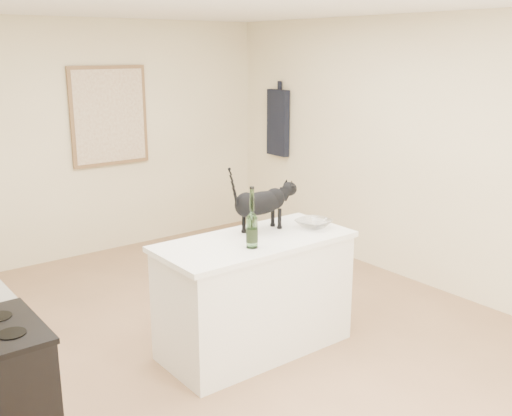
# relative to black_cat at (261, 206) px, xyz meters

# --- Properties ---
(floor) EXTENTS (5.50, 5.50, 0.00)m
(floor) POSITION_rel_black_cat_xyz_m (-0.26, 0.07, -1.10)
(floor) COLOR #9E7654
(floor) RESTS_ON ground
(ceiling) EXTENTS (5.50, 5.50, 0.00)m
(ceiling) POSITION_rel_black_cat_xyz_m (-0.26, 0.07, 1.50)
(ceiling) COLOR white
(ceiling) RESTS_ON ground
(wall_back) EXTENTS (4.50, 0.00, 4.50)m
(wall_back) POSITION_rel_black_cat_xyz_m (-0.26, 2.82, 0.20)
(wall_back) COLOR beige
(wall_back) RESTS_ON ground
(wall_right) EXTENTS (0.00, 5.50, 5.50)m
(wall_right) POSITION_rel_black_cat_xyz_m (1.99, 0.07, 0.20)
(wall_right) COLOR beige
(wall_right) RESTS_ON ground
(island_base) EXTENTS (1.44, 0.67, 0.86)m
(island_base) POSITION_rel_black_cat_xyz_m (-0.16, -0.13, -0.67)
(island_base) COLOR white
(island_base) RESTS_ON floor
(island_top) EXTENTS (1.50, 0.70, 0.04)m
(island_top) POSITION_rel_black_cat_xyz_m (-0.16, -0.13, -0.22)
(island_top) COLOR white
(island_top) RESTS_ON island_base
(artwork_frame) EXTENTS (0.90, 0.03, 1.10)m
(artwork_frame) POSITION_rel_black_cat_xyz_m (0.04, 2.79, 0.45)
(artwork_frame) COLOR brown
(artwork_frame) RESTS_ON wall_back
(artwork_canvas) EXTENTS (0.82, 0.00, 1.02)m
(artwork_canvas) POSITION_rel_black_cat_xyz_m (0.04, 2.77, 0.45)
(artwork_canvas) COLOR beige
(artwork_canvas) RESTS_ON wall_back
(hanging_garment) EXTENTS (0.08, 0.34, 0.80)m
(hanging_garment) POSITION_rel_black_cat_xyz_m (1.93, 2.12, 0.30)
(hanging_garment) COLOR black
(hanging_garment) RESTS_ON wall_right
(black_cat) EXTENTS (0.57, 0.18, 0.40)m
(black_cat) POSITION_rel_black_cat_xyz_m (0.00, 0.00, 0.00)
(black_cat) COLOR black
(black_cat) RESTS_ON island_top
(wine_bottle) EXTENTS (0.11, 0.11, 0.39)m
(wine_bottle) POSITION_rel_black_cat_xyz_m (-0.30, -0.28, -0.00)
(wine_bottle) COLOR #2B5F26
(wine_bottle) RESTS_ON island_top
(glass_bowl) EXTENTS (0.30, 0.30, 0.07)m
(glass_bowl) POSITION_rel_black_cat_xyz_m (0.38, -0.19, -0.17)
(glass_bowl) COLOR silver
(glass_bowl) RESTS_ON island_top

